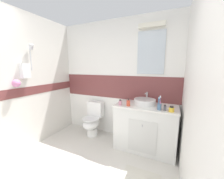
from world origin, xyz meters
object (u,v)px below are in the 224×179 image
object	(u,v)px
toothbrush_cup	(159,106)
soap_dispenser	(128,103)
perfume_flask_small	(165,108)
lotion_bottle_short	(120,103)
sink_basin	(145,101)
hair_gel_jar	(172,109)
toilet	(93,120)

from	to	relation	value
toothbrush_cup	soap_dispenser	size ratio (longest dim) A/B	1.64
perfume_flask_small	lotion_bottle_short	distance (m)	0.75
sink_basin	toothbrush_cup	distance (m)	0.35
soap_dispenser	perfume_flask_small	size ratio (longest dim) A/B	1.49
lotion_bottle_short	sink_basin	bearing A→B (deg)	30.59
toothbrush_cup	hair_gel_jar	bearing A→B (deg)	-6.92
toilet	perfume_flask_small	distance (m)	1.60
sink_basin	perfume_flask_small	bearing A→B (deg)	-32.13
toothbrush_cup	hair_gel_jar	xyz separation A→B (m)	(0.18, -0.02, -0.03)
sink_basin	soap_dispenser	bearing A→B (deg)	-138.20
soap_dispenser	perfume_flask_small	xyz separation A→B (m)	(0.60, -0.01, -0.01)
soap_dispenser	toilet	bearing A→B (deg)	166.89
lotion_bottle_short	perfume_flask_small	bearing A→B (deg)	0.52
toothbrush_cup	perfume_flask_small	world-z (taller)	toothbrush_cup
toothbrush_cup	hair_gel_jar	world-z (taller)	toothbrush_cup
soap_dispenser	lotion_bottle_short	world-z (taller)	soap_dispenser
sink_basin	lotion_bottle_short	bearing A→B (deg)	-149.41
hair_gel_jar	lotion_bottle_short	xyz separation A→B (m)	(-0.85, 0.01, 0.01)
hair_gel_jar	perfume_flask_small	world-z (taller)	perfume_flask_small
toilet	soap_dispenser	xyz separation A→B (m)	(0.89, -0.21, 0.55)
toilet	hair_gel_jar	world-z (taller)	hair_gel_jar
lotion_bottle_short	toothbrush_cup	bearing A→B (deg)	1.09
perfume_flask_small	lotion_bottle_short	size ratio (longest dim) A/B	0.92
sink_basin	perfume_flask_small	xyz separation A→B (m)	(0.36, -0.23, -0.01)
toilet	lotion_bottle_short	xyz separation A→B (m)	(0.74, -0.22, 0.54)
perfume_flask_small	lotion_bottle_short	world-z (taller)	lotion_bottle_short
sink_basin	hair_gel_jar	world-z (taller)	sink_basin
toothbrush_cup	soap_dispenser	xyz separation A→B (m)	(-0.52, 0.00, -0.01)
hair_gel_jar	lotion_bottle_short	world-z (taller)	lotion_bottle_short
sink_basin	toilet	size ratio (longest dim) A/B	0.57
toothbrush_cup	soap_dispenser	distance (m)	0.52
toilet	lotion_bottle_short	size ratio (longest dim) A/B	7.31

